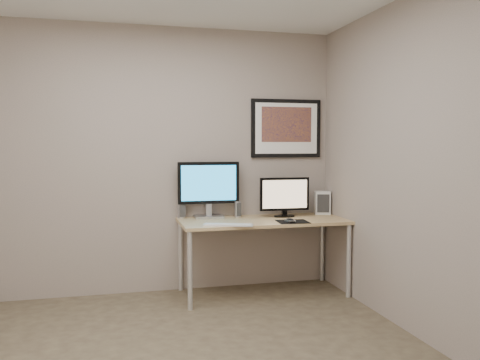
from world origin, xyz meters
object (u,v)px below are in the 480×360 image
(monitor_large, at_px, (209,187))
(speaker_left, at_px, (181,208))
(framed_art, at_px, (286,128))
(desk, at_px, (263,226))
(keyboard, at_px, (228,225))
(fan_unit, at_px, (322,203))
(speaker_right, at_px, (238,209))
(monitor_tv, at_px, (285,196))

(monitor_large, height_order, speaker_left, monitor_large)
(framed_art, relative_size, speaker_left, 3.75)
(desk, bearing_deg, speaker_left, 159.20)
(desk, distance_m, keyboard, 0.50)
(desk, bearing_deg, fan_unit, 16.51)
(monitor_large, bearing_deg, framed_art, 8.18)
(framed_art, relative_size, monitor_large, 1.23)
(framed_art, bearing_deg, desk, -136.54)
(speaker_left, height_order, fan_unit, fan_unit)
(speaker_right, bearing_deg, framed_art, 1.38)
(monitor_tv, distance_m, speaker_left, 1.03)
(speaker_left, bearing_deg, monitor_large, -17.91)
(speaker_left, distance_m, speaker_right, 0.56)
(monitor_tv, bearing_deg, monitor_large, 172.57)
(speaker_left, height_order, keyboard, speaker_left)
(fan_unit, bearing_deg, speaker_left, -167.84)
(monitor_large, relative_size, keyboard, 1.37)
(monitor_tv, bearing_deg, speaker_right, 169.43)
(speaker_right, distance_m, keyboard, 0.54)
(framed_art, bearing_deg, speaker_left, -177.56)
(framed_art, relative_size, monitor_tv, 1.48)
(speaker_left, relative_size, keyboard, 0.45)
(framed_art, distance_m, speaker_left, 1.36)
(speaker_right, distance_m, fan_unit, 0.91)
(monitor_large, xyz_separation_m, speaker_left, (-0.26, 0.04, -0.21))
(speaker_left, bearing_deg, keyboard, -67.34)
(framed_art, height_order, fan_unit, framed_art)
(speaker_right, height_order, fan_unit, fan_unit)
(desk, xyz_separation_m, monitor_large, (-0.49, 0.24, 0.37))
(desk, distance_m, speaker_right, 0.33)
(keyboard, distance_m, fan_unit, 1.23)
(monitor_large, bearing_deg, desk, -24.39)
(speaker_left, bearing_deg, desk, -29.24)
(monitor_large, distance_m, monitor_tv, 0.76)
(speaker_right, xyz_separation_m, fan_unit, (0.91, -0.01, 0.04))
(monitor_large, distance_m, fan_unit, 1.21)
(monitor_large, height_order, fan_unit, monitor_large)
(monitor_tv, distance_m, fan_unit, 0.47)
(desk, xyz_separation_m, fan_unit, (0.71, 0.21, 0.18))
(fan_unit, bearing_deg, speaker_right, -165.27)
(monitor_tv, bearing_deg, speaker_left, 172.71)
(desk, bearing_deg, framed_art, 43.46)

